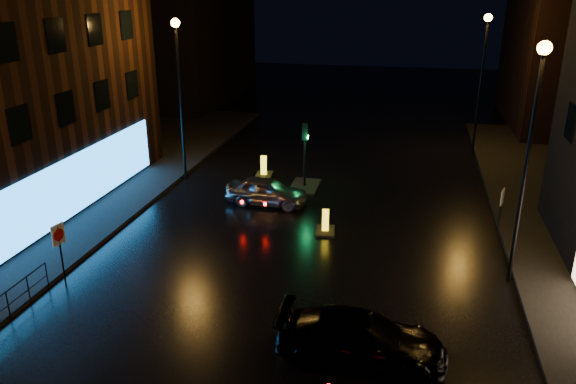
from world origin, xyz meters
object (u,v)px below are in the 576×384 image
at_px(bollard_near, 325,227).
at_px(traffic_signal, 305,178).
at_px(dark_sedan, 362,338).
at_px(bollard_far, 264,172).
at_px(road_sign_left, 59,240).
at_px(silver_hatchback, 267,191).
at_px(road_sign_right, 502,201).

bearing_deg(bollard_near, traffic_signal, 102.52).
height_order(dark_sedan, bollard_far, dark_sedan).
height_order(bollard_near, bollard_far, bollard_far).
bearing_deg(dark_sedan, road_sign_left, 80.16).
height_order(silver_hatchback, road_sign_left, road_sign_left).
bearing_deg(bollard_near, bollard_far, 116.55).
distance_m(bollard_near, bollard_far, 7.99).
bearing_deg(bollard_far, traffic_signal, -32.98).
xyz_separation_m(traffic_signal, road_sign_left, (-6.39, -11.62, 1.21)).
bearing_deg(road_sign_left, traffic_signal, 71.59).
relative_size(traffic_signal, silver_hatchback, 0.89).
distance_m(traffic_signal, road_sign_right, 9.95).
relative_size(traffic_signal, road_sign_left, 1.51).
xyz_separation_m(dark_sedan, road_sign_left, (-10.66, 1.99, 1.02)).
distance_m(bollard_far, road_sign_left, 13.58).
height_order(traffic_signal, road_sign_left, traffic_signal).
relative_size(traffic_signal, bollard_far, 2.49).
distance_m(traffic_signal, bollard_near, 5.64).
bearing_deg(bollard_far, silver_hatchback, -78.52).
height_order(silver_hatchback, road_sign_right, road_sign_right).
bearing_deg(dark_sedan, traffic_signal, 18.17).
bearing_deg(dark_sedan, bollard_near, 16.46).
distance_m(traffic_signal, road_sign_left, 13.31).
height_order(bollard_near, road_sign_left, road_sign_left).
height_order(silver_hatchback, dark_sedan, dark_sedan).
relative_size(bollard_far, road_sign_right, 0.68).
xyz_separation_m(traffic_signal, road_sign_right, (9.10, -3.90, 1.02)).
distance_m(bollard_far, road_sign_right, 12.83).
distance_m(silver_hatchback, road_sign_left, 10.34).
bearing_deg(silver_hatchback, dark_sedan, -149.76).
bearing_deg(silver_hatchback, road_sign_right, -93.67).
bearing_deg(traffic_signal, dark_sedan, -72.55).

